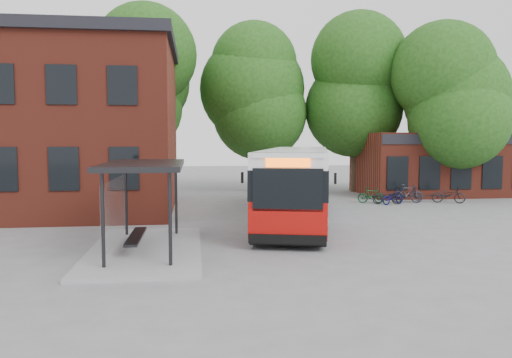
{
  "coord_description": "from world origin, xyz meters",
  "views": [
    {
      "loc": [
        -2.93,
        -17.12,
        3.61
      ],
      "look_at": [
        -0.45,
        2.8,
        2.0
      ],
      "focal_mm": 35.0,
      "sensor_mm": 36.0,
      "label": 1
    }
  ],
  "objects": [
    {
      "name": "tree_1",
      "position": [
        1.0,
        17.0,
        5.2
      ],
      "size": [
        7.92,
        7.92,
        10.4
      ],
      "primitive_type": null,
      "color": "#1A4512",
      "rests_on": "ground"
    },
    {
      "name": "bus_shelter",
      "position": [
        -4.5,
        -1.0,
        1.45
      ],
      "size": [
        3.6,
        7.0,
        2.9
      ],
      "primitive_type": null,
      "color": "black",
      "rests_on": "ground"
    },
    {
      "name": "bicycle_0",
      "position": [
        7.71,
        9.26,
        0.42
      ],
      "size": [
        1.68,
        0.89,
        0.84
      ],
      "primitive_type": "imported",
      "rotation": [
        0.0,
        0.0,
        1.35
      ],
      "color": "black",
      "rests_on": "ground"
    },
    {
      "name": "bicycle_6",
      "position": [
        11.34,
        9.31,
        0.47
      ],
      "size": [
        1.88,
        1.3,
        0.94
      ],
      "primitive_type": "imported",
      "rotation": [
        0.0,
        0.0,
        1.15
      ],
      "color": "black",
      "rests_on": "ground"
    },
    {
      "name": "tree_2",
      "position": [
        8.0,
        16.0,
        5.5
      ],
      "size": [
        7.92,
        7.92,
        11.0
      ],
      "primitive_type": null,
      "color": "#1A4512",
      "rests_on": "ground"
    },
    {
      "name": "bicycle_1",
      "position": [
        6.96,
        9.78,
        0.44
      ],
      "size": [
        1.53,
        0.75,
        0.89
      ],
      "primitive_type": "imported",
      "rotation": [
        0.0,
        0.0,
        1.33
      ],
      "color": "#0B381B",
      "rests_on": "ground"
    },
    {
      "name": "bicycle_2",
      "position": [
        7.97,
        9.1,
        0.4
      ],
      "size": [
        1.62,
        1.13,
        0.81
      ],
      "primitive_type": "imported",
      "rotation": [
        0.0,
        0.0,
        2.0
      ],
      "color": "#090D48",
      "rests_on": "ground"
    },
    {
      "name": "tree_0",
      "position": [
        -6.0,
        16.0,
        5.5
      ],
      "size": [
        7.92,
        7.92,
        11.0
      ],
      "primitive_type": null,
      "color": "#1A4512",
      "rests_on": "ground"
    },
    {
      "name": "tree_3",
      "position": [
        13.0,
        12.0,
        4.64
      ],
      "size": [
        7.04,
        7.04,
        9.28
      ],
      "primitive_type": null,
      "color": "#1A4512",
      "rests_on": "ground"
    },
    {
      "name": "ground",
      "position": [
        0.0,
        0.0,
        0.0
      ],
      "size": [
        100.0,
        100.0,
        0.0
      ],
      "primitive_type": "plane",
      "color": "slate"
    },
    {
      "name": "bicycle_3",
      "position": [
        9.06,
        9.67,
        0.53
      ],
      "size": [
        1.82,
        0.81,
        1.05
      ],
      "primitive_type": "imported",
      "rotation": [
        0.0,
        0.0,
        1.38
      ],
      "color": "#22222A",
      "rests_on": "ground"
    },
    {
      "name": "city_bus",
      "position": [
        1.56,
        4.37,
        1.59
      ],
      "size": [
        5.71,
        12.76,
        3.17
      ],
      "primitive_type": null,
      "rotation": [
        0.0,
        0.0,
        -0.25
      ],
      "color": "#A40D09",
      "rests_on": "ground"
    },
    {
      "name": "bike_rail",
      "position": [
        9.28,
        10.0,
        0.19
      ],
      "size": [
        5.2,
        0.1,
        0.38
      ],
      "primitive_type": null,
      "color": "black",
      "rests_on": "ground"
    },
    {
      "name": "shop_row",
      "position": [
        15.0,
        14.0,
        2.0
      ],
      "size": [
        14.0,
        6.2,
        4.0
      ],
      "primitive_type": null,
      "color": "maroon",
      "rests_on": "ground"
    },
    {
      "name": "bicycle_4",
      "position": [
        9.16,
        9.95,
        0.45
      ],
      "size": [
        1.74,
        0.72,
        0.89
      ],
      "primitive_type": "imported",
      "rotation": [
        0.0,
        0.0,
        1.65
      ],
      "color": "#222228",
      "rests_on": "ground"
    }
  ]
}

